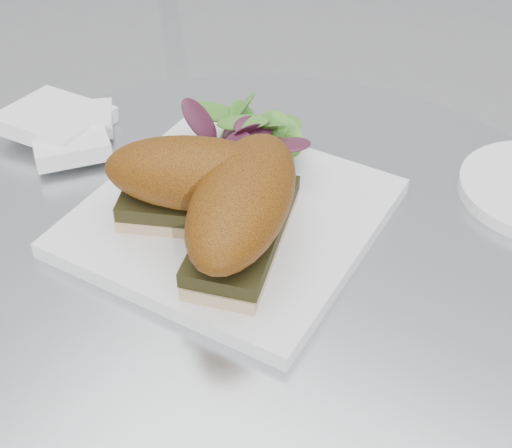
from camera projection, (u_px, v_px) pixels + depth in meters
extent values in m
cylinder|color=#B8BCC0|center=(255.00, 286.00, 0.61)|extent=(0.70, 0.70, 0.02)
cube|color=white|center=(230.00, 217.00, 0.65)|extent=(0.26, 0.26, 0.02)
cube|color=tan|center=(200.00, 214.00, 0.63)|extent=(0.15, 0.11, 0.01)
cube|color=black|center=(199.00, 202.00, 0.63)|extent=(0.15, 0.11, 0.01)
ellipsoid|color=#6C400A|center=(197.00, 173.00, 0.61)|extent=(0.18, 0.13, 0.06)
cube|color=tan|center=(243.00, 240.00, 0.61)|extent=(0.10, 0.16, 0.01)
cube|color=black|center=(243.00, 228.00, 0.60)|extent=(0.10, 0.16, 0.01)
ellipsoid|color=#6C400A|center=(243.00, 199.00, 0.58)|extent=(0.13, 0.19, 0.06)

